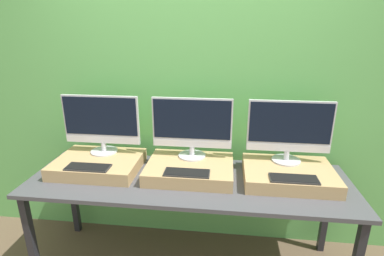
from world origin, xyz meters
TOP-DOWN VIEW (x-y plane):
  - wall_back at (0.00, 0.81)m, footprint 8.00×0.04m
  - workbench at (0.00, 0.37)m, footprint 2.34×0.74m
  - wooden_riser_left at (-0.72, 0.44)m, footprint 0.64×0.49m
  - monitor_left at (-0.72, 0.56)m, footprint 0.61×0.21m
  - keyboard_left at (-0.72, 0.27)m, footprint 0.32×0.13m
  - wooden_riser_center at (0.00, 0.44)m, footprint 0.64×0.49m
  - monitor_center at (0.00, 0.56)m, footprint 0.61×0.21m
  - keyboard_center at (0.00, 0.27)m, footprint 0.32×0.13m
  - wooden_riser_right at (0.72, 0.44)m, footprint 0.64×0.49m
  - monitor_right at (0.72, 0.56)m, footprint 0.61×0.21m
  - keyboard_right at (0.72, 0.27)m, footprint 0.32×0.13m

SIDE VIEW (x-z plane):
  - workbench at x=0.00m, z-range 0.33..1.11m
  - wooden_riser_left at x=-0.72m, z-range 0.79..0.88m
  - wooden_riser_center at x=0.00m, z-range 0.79..0.88m
  - wooden_riser_right at x=0.72m, z-range 0.79..0.88m
  - keyboard_left at x=-0.72m, z-range 0.88..0.90m
  - keyboard_center at x=0.00m, z-range 0.88..0.90m
  - keyboard_right at x=0.72m, z-range 0.88..0.90m
  - monitor_left at x=-0.72m, z-range 0.90..1.36m
  - monitor_center at x=0.00m, z-range 0.90..1.36m
  - monitor_right at x=0.72m, z-range 0.90..1.36m
  - wall_back at x=0.00m, z-range 0.00..2.60m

